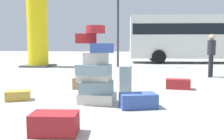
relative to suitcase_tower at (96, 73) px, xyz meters
name	(u,v)px	position (x,y,z in m)	size (l,w,h in m)	color
ground_plane	(98,100)	(0.00, 0.28, -0.64)	(80.00, 80.00, 0.00)	#9E9E99
suitcase_tower	(96,73)	(0.00, 0.00, 0.00)	(0.91, 0.76, 1.61)	beige
suitcase_slate_right_side	(126,80)	(0.52, 1.07, -0.29)	(0.25, 0.31, 0.70)	gray
suitcase_maroon_behind_tower	(55,123)	(-0.16, -1.83, -0.49)	(0.63, 0.38, 0.30)	maroon
suitcase_navy_foreground_near	(138,101)	(0.90, -0.23, -0.50)	(0.70, 0.39, 0.28)	#334F99
suitcase_brown_foreground_far	(85,83)	(-0.68, 1.63, -0.48)	(0.63, 0.42, 0.31)	olive
suitcase_maroon_upright_blue	(178,84)	(1.89, 1.99, -0.50)	(0.65, 0.34, 0.27)	maroon
suitcase_tan_left_side	(18,95)	(-1.77, 0.00, -0.53)	(0.51, 0.33, 0.21)	#B28C33
person_bearded_onlooker	(211,52)	(3.40, 4.79, 0.33)	(0.30, 0.32, 1.62)	black
yellow_dummy_statue	(37,30)	(-5.16, 8.04, 1.42)	(1.57, 1.57, 4.60)	yellow
parked_bus	(206,36)	(4.87, 12.65, 1.20)	(10.57, 3.62, 3.15)	silver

